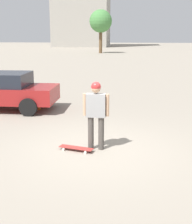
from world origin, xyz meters
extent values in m
plane|color=gray|center=(0.00, 0.00, 0.00)|extent=(220.00, 220.00, 0.00)
cylinder|color=#4C4742|center=(0.00, -0.13, 0.42)|extent=(0.14, 0.14, 0.84)
cylinder|color=#4C4742|center=(0.00, 0.13, 0.42)|extent=(0.14, 0.14, 0.84)
cube|color=#999999|center=(0.00, 0.00, 1.12)|extent=(0.22, 0.48, 0.57)
cylinder|color=tan|center=(-0.01, -0.28, 1.14)|extent=(0.09, 0.09, 0.55)
cylinder|color=tan|center=(0.01, 0.28, 1.14)|extent=(0.09, 0.09, 0.55)
sphere|color=tan|center=(0.00, 0.00, 1.54)|extent=(0.23, 0.23, 0.23)
sphere|color=red|center=(0.00, 0.00, 1.58)|extent=(0.24, 0.24, 0.24)
cube|color=#A5332D|center=(0.18, -0.47, 0.08)|extent=(0.42, 0.89, 0.01)
cylinder|color=silver|center=(0.23, -0.79, 0.04)|extent=(0.05, 0.08, 0.07)
cylinder|color=silver|center=(-0.01, -0.73, 0.04)|extent=(0.05, 0.08, 0.07)
cylinder|color=silver|center=(0.37, -0.22, 0.04)|extent=(0.05, 0.08, 0.07)
cylinder|color=silver|center=(0.14, -0.16, 0.04)|extent=(0.05, 0.08, 0.07)
cube|color=maroon|center=(-3.84, -4.06, 0.62)|extent=(1.88, 4.16, 0.59)
cube|color=#1E232D|center=(-3.84, -3.95, 1.16)|extent=(1.64, 1.90, 0.51)
cylinder|color=black|center=(-2.99, -2.76, 0.32)|extent=(0.22, 0.65, 0.64)
cylinder|color=black|center=(-4.76, -2.80, 0.32)|extent=(0.22, 0.65, 0.64)
cylinder|color=brown|center=(-42.16, -4.25, 1.82)|extent=(0.51, 0.51, 3.64)
sphere|color=#478442|center=(-42.16, -4.25, 4.85)|extent=(3.47, 3.47, 3.47)
cone|color=orange|center=(-4.04, -2.80, 0.32)|extent=(0.34, 0.34, 0.63)
camera|label=1|loc=(7.34, 0.87, 2.79)|focal=50.00mm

